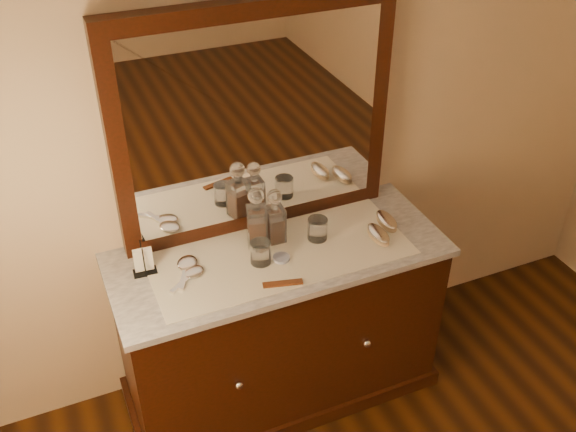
{
  "coord_description": "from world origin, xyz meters",
  "views": [
    {
      "loc": [
        -0.83,
        -0.08,
        2.57
      ],
      "look_at": [
        0.0,
        1.85,
        1.1
      ],
      "focal_mm": 40.97,
      "sensor_mm": 36.0,
      "label": 1
    }
  ],
  "objects_px": {
    "pin_dish": "(281,258)",
    "hand_mirror_inner": "(191,274)",
    "hand_mirror_outer": "(187,266)",
    "mirror_frame": "(255,122)",
    "comb": "(283,283)",
    "brush_near": "(378,235)",
    "dresser_cabinet": "(280,327)",
    "brush_far": "(387,221)",
    "decanter_right": "(275,221)",
    "napkin_rack": "(144,261)",
    "decanter_left": "(257,223)"
  },
  "relations": [
    {
      "from": "pin_dish",
      "to": "hand_mirror_outer",
      "type": "height_order",
      "value": "hand_mirror_outer"
    },
    {
      "from": "pin_dish",
      "to": "brush_near",
      "type": "bearing_deg",
      "value": -4.45
    },
    {
      "from": "brush_far",
      "to": "hand_mirror_outer",
      "type": "distance_m",
      "value": 0.91
    },
    {
      "from": "mirror_frame",
      "to": "decanter_right",
      "type": "relative_size",
      "value": 4.71
    },
    {
      "from": "decanter_left",
      "to": "decanter_right",
      "type": "distance_m",
      "value": 0.08
    },
    {
      "from": "decanter_left",
      "to": "decanter_right",
      "type": "height_order",
      "value": "decanter_left"
    },
    {
      "from": "mirror_frame",
      "to": "napkin_rack",
      "type": "relative_size",
      "value": 8.42
    },
    {
      "from": "pin_dish",
      "to": "decanter_right",
      "type": "xyz_separation_m",
      "value": [
        0.03,
        0.14,
        0.09
      ]
    },
    {
      "from": "comb",
      "to": "decanter_right",
      "type": "height_order",
      "value": "decanter_right"
    },
    {
      "from": "dresser_cabinet",
      "to": "hand_mirror_inner",
      "type": "height_order",
      "value": "hand_mirror_inner"
    },
    {
      "from": "hand_mirror_outer",
      "to": "mirror_frame",
      "type": "bearing_deg",
      "value": 26.81
    },
    {
      "from": "mirror_frame",
      "to": "comb",
      "type": "distance_m",
      "value": 0.67
    },
    {
      "from": "napkin_rack",
      "to": "brush_near",
      "type": "bearing_deg",
      "value": -10.26
    },
    {
      "from": "pin_dish",
      "to": "decanter_left",
      "type": "distance_m",
      "value": 0.18
    },
    {
      "from": "comb",
      "to": "hand_mirror_inner",
      "type": "bearing_deg",
      "value": 162.82
    },
    {
      "from": "decanter_right",
      "to": "hand_mirror_outer",
      "type": "height_order",
      "value": "decanter_right"
    },
    {
      "from": "decanter_left",
      "to": "comb",
      "type": "bearing_deg",
      "value": -91.0
    },
    {
      "from": "napkin_rack",
      "to": "brush_far",
      "type": "bearing_deg",
      "value": -5.52
    },
    {
      "from": "brush_near",
      "to": "brush_far",
      "type": "relative_size",
      "value": 0.99
    },
    {
      "from": "comb",
      "to": "decanter_left",
      "type": "relative_size",
      "value": 0.58
    },
    {
      "from": "pin_dish",
      "to": "brush_near",
      "type": "xyz_separation_m",
      "value": [
        0.44,
        -0.03,
        0.02
      ]
    },
    {
      "from": "decanter_left",
      "to": "hand_mirror_inner",
      "type": "relative_size",
      "value": 1.52
    },
    {
      "from": "mirror_frame",
      "to": "brush_near",
      "type": "xyz_separation_m",
      "value": [
        0.43,
        -0.33,
        -0.47
      ]
    },
    {
      "from": "napkin_rack",
      "to": "decanter_left",
      "type": "relative_size",
      "value": 0.51
    },
    {
      "from": "dresser_cabinet",
      "to": "brush_far",
      "type": "relative_size",
      "value": 8.85
    },
    {
      "from": "napkin_rack",
      "to": "hand_mirror_inner",
      "type": "bearing_deg",
      "value": -30.88
    },
    {
      "from": "napkin_rack",
      "to": "brush_near",
      "type": "height_order",
      "value": "napkin_rack"
    },
    {
      "from": "pin_dish",
      "to": "hand_mirror_inner",
      "type": "height_order",
      "value": "hand_mirror_inner"
    },
    {
      "from": "hand_mirror_outer",
      "to": "hand_mirror_inner",
      "type": "relative_size",
      "value": 1.2
    },
    {
      "from": "napkin_rack",
      "to": "decanter_right",
      "type": "height_order",
      "value": "decanter_right"
    },
    {
      "from": "dresser_cabinet",
      "to": "hand_mirror_outer",
      "type": "xyz_separation_m",
      "value": [
        -0.39,
        0.05,
        0.45
      ]
    },
    {
      "from": "brush_near",
      "to": "hand_mirror_inner",
      "type": "height_order",
      "value": "brush_near"
    },
    {
      "from": "pin_dish",
      "to": "decanter_right",
      "type": "relative_size",
      "value": 0.28
    },
    {
      "from": "decanter_left",
      "to": "brush_far",
      "type": "distance_m",
      "value": 0.59
    },
    {
      "from": "decanter_left",
      "to": "brush_far",
      "type": "height_order",
      "value": "decanter_left"
    },
    {
      "from": "decanter_left",
      "to": "hand_mirror_outer",
      "type": "distance_m",
      "value": 0.34
    },
    {
      "from": "dresser_cabinet",
      "to": "hand_mirror_outer",
      "type": "relative_size",
      "value": 6.43
    },
    {
      "from": "decanter_left",
      "to": "hand_mirror_outer",
      "type": "xyz_separation_m",
      "value": [
        -0.33,
        -0.04,
        -0.1
      ]
    },
    {
      "from": "brush_near",
      "to": "hand_mirror_outer",
      "type": "distance_m",
      "value": 0.83
    },
    {
      "from": "napkin_rack",
      "to": "decanter_left",
      "type": "height_order",
      "value": "decanter_left"
    },
    {
      "from": "comb",
      "to": "dresser_cabinet",
      "type": "bearing_deg",
      "value": 85.82
    },
    {
      "from": "brush_near",
      "to": "dresser_cabinet",
      "type": "bearing_deg",
      "value": 168.42
    },
    {
      "from": "mirror_frame",
      "to": "hand_mirror_outer",
      "type": "distance_m",
      "value": 0.65
    },
    {
      "from": "hand_mirror_outer",
      "to": "decanter_right",
      "type": "bearing_deg",
      "value": 4.81
    },
    {
      "from": "comb",
      "to": "brush_near",
      "type": "bearing_deg",
      "value": 27.07
    },
    {
      "from": "dresser_cabinet",
      "to": "decanter_left",
      "type": "relative_size",
      "value": 5.06
    },
    {
      "from": "mirror_frame",
      "to": "pin_dish",
      "type": "bearing_deg",
      "value": -92.09
    },
    {
      "from": "napkin_rack",
      "to": "hand_mirror_outer",
      "type": "height_order",
      "value": "napkin_rack"
    },
    {
      "from": "dresser_cabinet",
      "to": "hand_mirror_inner",
      "type": "relative_size",
      "value": 7.69
    },
    {
      "from": "mirror_frame",
      "to": "hand_mirror_inner",
      "type": "relative_size",
      "value": 6.59
    }
  ]
}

